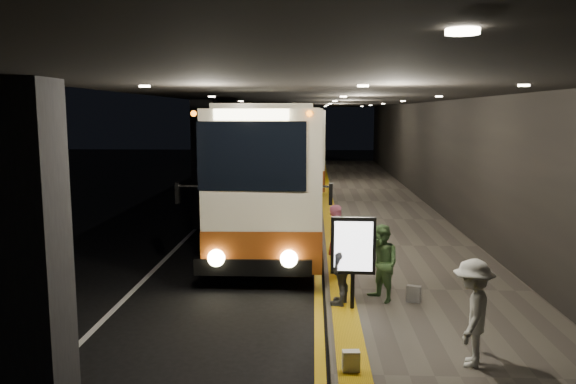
{
  "coord_description": "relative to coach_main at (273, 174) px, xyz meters",
  "views": [
    {
      "loc": [
        2.23,
        -15.05,
        3.96
      ],
      "look_at": [
        1.5,
        0.87,
        1.7
      ],
      "focal_mm": 35.0,
      "sensor_mm": 36.0,
      "label": 1
    }
  ],
  "objects": [
    {
      "name": "stanchion_post",
      "position": [
        1.85,
        -3.86,
        -1.2
      ],
      "size": [
        0.05,
        0.05,
        1.19
      ],
      "primitive_type": "cylinder",
      "color": "black",
      "rests_on": "sidewalk"
    },
    {
      "name": "kerb_stripe_yellow",
      "position": [
        1.45,
        1.75,
        -1.94
      ],
      "size": [
        0.18,
        50.0,
        0.01
      ],
      "primitive_type": "cube",
      "color": "gold",
      "rests_on": "ground"
    },
    {
      "name": "support_columns",
      "position": [
        -2.4,
        0.75,
        0.26
      ],
      "size": [
        0.8,
        24.8,
        4.4
      ],
      "color": "black",
      "rests_on": "ground"
    },
    {
      "name": "coach_main",
      "position": [
        0.0,
        0.0,
        0.0
      ],
      "size": [
        3.06,
        13.06,
        4.05
      ],
      "rotation": [
        0.0,
        0.0,
        0.03
      ],
      "color": "beige",
      "rests_on": "ground"
    },
    {
      "name": "tactile_strip",
      "position": [
        1.95,
        1.75,
        -1.79
      ],
      "size": [
        0.5,
        50.0,
        0.01
      ],
      "primitive_type": "cube",
      "color": "gold",
      "rests_on": "sidewalk"
    },
    {
      "name": "coach_second",
      "position": [
        0.13,
        12.82,
        0.01
      ],
      "size": [
        3.43,
        13.06,
        4.06
      ],
      "rotation": [
        0.0,
        0.0,
        0.06
      ],
      "color": "beige",
      "rests_on": "ground"
    },
    {
      "name": "ground",
      "position": [
        -0.9,
        -3.25,
        -1.94
      ],
      "size": [
        90.0,
        90.0,
        0.0
      ],
      "primitive_type": "plane",
      "color": "black"
    },
    {
      "name": "info_sign",
      "position": [
        2.1,
        -7.71,
        -0.56
      ],
      "size": [
        0.87,
        0.16,
        1.83
      ],
      "rotation": [
        0.0,
        0.0,
        -0.05
      ],
      "color": "black",
      "rests_on": "sidewalk"
    },
    {
      "name": "bag_polka",
      "position": [
        3.37,
        -7.25,
        -1.62
      ],
      "size": [
        0.31,
        0.21,
        0.34
      ],
      "primitive_type": "cube",
      "rotation": [
        0.0,
        0.0,
        -0.35
      ],
      "color": "black",
      "rests_on": "sidewalk"
    },
    {
      "name": "coach_third",
      "position": [
        0.24,
        29.01,
        -0.04
      ],
      "size": [
        2.78,
        12.64,
        3.97
      ],
      "rotation": [
        0.0,
        0.0,
        0.01
      ],
      "color": "beige",
      "rests_on": "ground"
    },
    {
      "name": "passenger_waiting_green",
      "position": [
        2.71,
        -7.21,
        -1.0
      ],
      "size": [
        0.81,
        0.9,
        1.58
      ],
      "primitive_type": "imported",
      "rotation": [
        0.0,
        0.0,
        -1.0
      ],
      "color": "#4B7440",
      "rests_on": "sidewalk"
    },
    {
      "name": "passenger_waiting_grey",
      "position": [
        1.9,
        -7.45,
        -0.98
      ],
      "size": [
        0.77,
        1.06,
        1.62
      ],
      "primitive_type": "imported",
      "rotation": [
        0.0,
        0.0,
        -1.9
      ],
      "color": "#4B4C50",
      "rests_on": "sidewalk"
    },
    {
      "name": "bag_plain",
      "position": [
        1.9,
        -10.4,
        -1.63
      ],
      "size": [
        0.27,
        0.17,
        0.32
      ],
      "primitive_type": "cube",
      "rotation": [
        0.0,
        0.0,
        0.08
      ],
      "color": "white",
      "rests_on": "sidewalk"
    },
    {
      "name": "lane_line_white",
      "position": [
        -2.7,
        1.75,
        -1.94
      ],
      "size": [
        0.12,
        50.0,
        0.01
      ],
      "primitive_type": "cube",
      "color": "silver",
      "rests_on": "ground"
    },
    {
      "name": "terminal_wall",
      "position": [
        6.1,
        1.75,
        1.06
      ],
      "size": [
        0.1,
        50.0,
        6.0
      ],
      "primitive_type": "cube",
      "color": "black",
      "rests_on": "ground"
    },
    {
      "name": "sidewalk",
      "position": [
        3.85,
        1.75,
        -1.87
      ],
      "size": [
        4.5,
        50.0,
        0.15
      ],
      "primitive_type": "cube",
      "color": "#514C44",
      "rests_on": "ground"
    },
    {
      "name": "passenger_boarding",
      "position": [
        1.9,
        -5.13,
        -0.97
      ],
      "size": [
        0.39,
        0.6,
        1.64
      ],
      "primitive_type": "imported",
      "rotation": [
        0.0,
        0.0,
        1.57
      ],
      "color": "#C95D88",
      "rests_on": "sidewalk"
    },
    {
      "name": "passenger_waiting_white",
      "position": [
        3.73,
        -10.08,
        -0.97
      ],
      "size": [
        0.84,
        1.17,
        1.64
      ],
      "primitive_type": "imported",
      "rotation": [
        0.0,
        0.0,
        -1.93
      ],
      "color": "beige",
      "rests_on": "sidewalk"
    },
    {
      "name": "canopy",
      "position": [
        1.6,
        1.75,
        2.66
      ],
      "size": [
        9.0,
        50.0,
        0.4
      ],
      "primitive_type": "cube",
      "color": "black",
      "rests_on": "support_columns"
    }
  ]
}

